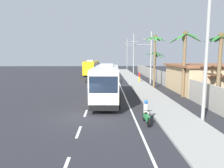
% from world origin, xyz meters
% --- Properties ---
extents(ground_plane, '(160.00, 160.00, 0.00)m').
position_xyz_m(ground_plane, '(0.00, 0.00, 0.00)').
color(ground_plane, '#28282D').
extents(sidewalk_kerb, '(3.20, 90.00, 0.14)m').
position_xyz_m(sidewalk_kerb, '(6.80, 10.00, 0.07)').
color(sidewalk_kerb, '#999993').
rests_on(sidewalk_kerb, ground).
extents(lane_markings, '(3.91, 71.00, 0.01)m').
position_xyz_m(lane_markings, '(2.42, 14.45, 0.00)').
color(lane_markings, white).
rests_on(lane_markings, ground).
extents(boundary_wall, '(0.24, 60.00, 2.15)m').
position_xyz_m(boundary_wall, '(10.60, 14.00, 1.07)').
color(boundary_wall, '#9E998E').
rests_on(boundary_wall, ground).
extents(coach_bus_foreground, '(3.10, 11.40, 3.76)m').
position_xyz_m(coach_bus_foreground, '(1.65, 5.90, 1.95)').
color(coach_bus_foreground, silver).
rests_on(coach_bus_foreground, ground).
extents(coach_bus_far_lane, '(3.40, 12.46, 3.63)m').
position_xyz_m(coach_bus_far_lane, '(-2.09, 35.44, 1.89)').
color(coach_bus_far_lane, gold).
rests_on(coach_bus_far_lane, ground).
extents(motorcycle_beside_bus, '(0.56, 1.96, 1.60)m').
position_xyz_m(motorcycle_beside_bus, '(4.40, -1.75, 0.65)').
color(motorcycle_beside_bus, black).
rests_on(motorcycle_beside_bus, ground).
extents(pedestrian_near_kerb, '(0.36, 0.36, 1.71)m').
position_xyz_m(pedestrian_near_kerb, '(7.39, 20.70, 1.03)').
color(pedestrian_near_kerb, gold).
rests_on(pedestrian_near_kerb, sidewalk_kerb).
extents(utility_pole_nearest, '(2.51, 0.24, 10.38)m').
position_xyz_m(utility_pole_nearest, '(8.51, -1.32, 5.43)').
color(utility_pole_nearest, '#9E9E99').
rests_on(utility_pole_nearest, ground).
extents(utility_pole_mid, '(4.09, 0.24, 8.48)m').
position_xyz_m(utility_pole_mid, '(8.75, 18.37, 4.59)').
color(utility_pole_mid, '#9E9E99').
rests_on(utility_pole_mid, ground).
extents(utility_pole_far, '(3.58, 0.24, 10.22)m').
position_xyz_m(utility_pole_far, '(8.43, 38.05, 5.37)').
color(utility_pole_far, '#9E9E99').
rests_on(utility_pole_far, ground).
extents(utility_pole_distant, '(3.86, 0.24, 10.46)m').
position_xyz_m(utility_pole_distant, '(8.65, 57.74, 5.56)').
color(utility_pole_distant, '#9E9E99').
rests_on(utility_pole_distant, ground).
extents(palm_nearest, '(3.42, 3.92, 7.28)m').
position_xyz_m(palm_nearest, '(10.28, 7.48, 4.92)').
color(palm_nearest, brown).
rests_on(palm_nearest, ground).
extents(palm_second, '(2.70, 2.61, 6.48)m').
position_xyz_m(palm_second, '(11.06, 1.63, 4.41)').
color(palm_second, brown).
rests_on(palm_second, ground).
extents(palm_third, '(2.97, 2.94, 7.55)m').
position_xyz_m(palm_third, '(8.46, 14.00, 5.43)').
color(palm_third, brown).
rests_on(palm_third, ground).
extents(palm_fourth, '(4.09, 3.96, 5.57)m').
position_xyz_m(palm_fourth, '(10.79, 23.75, 4.03)').
color(palm_fourth, brown).
rests_on(palm_fourth, ground).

